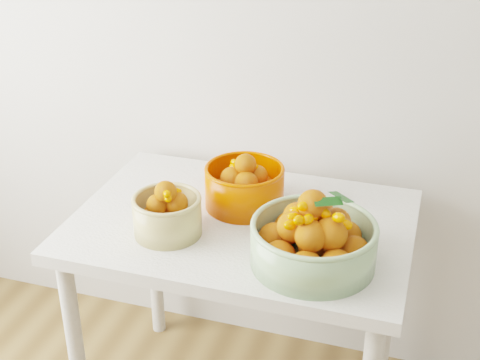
% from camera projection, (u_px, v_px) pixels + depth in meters
% --- Properties ---
extents(table, '(1.00, 0.70, 0.75)m').
position_uv_depth(table, '(242.00, 247.00, 2.03)').
color(table, silver).
rests_on(table, ground).
extents(bowl_cream, '(0.25, 0.25, 0.17)m').
position_uv_depth(bowl_cream, '(168.00, 213.00, 1.89)').
color(bowl_cream, tan).
rests_on(bowl_cream, table).
extents(bowl_green, '(0.36, 0.36, 0.22)m').
position_uv_depth(bowl_green, '(313.00, 240.00, 1.75)').
color(bowl_green, '#8CAE7C').
rests_on(bowl_green, table).
extents(bowl_orange, '(0.31, 0.31, 0.18)m').
position_uv_depth(bowl_orange, '(245.00, 185.00, 2.04)').
color(bowl_orange, '#E83C00').
rests_on(bowl_orange, table).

